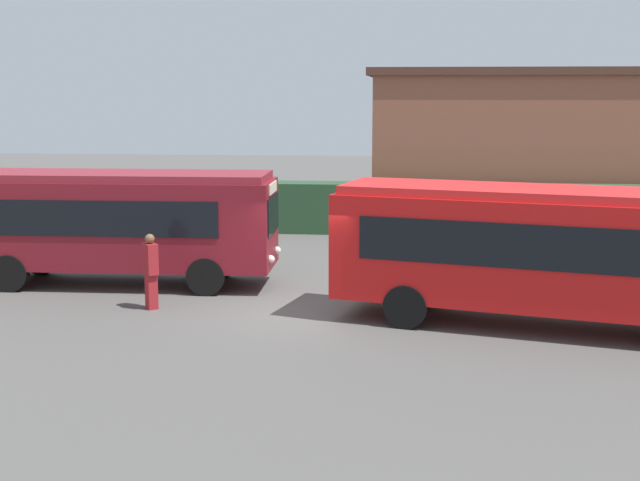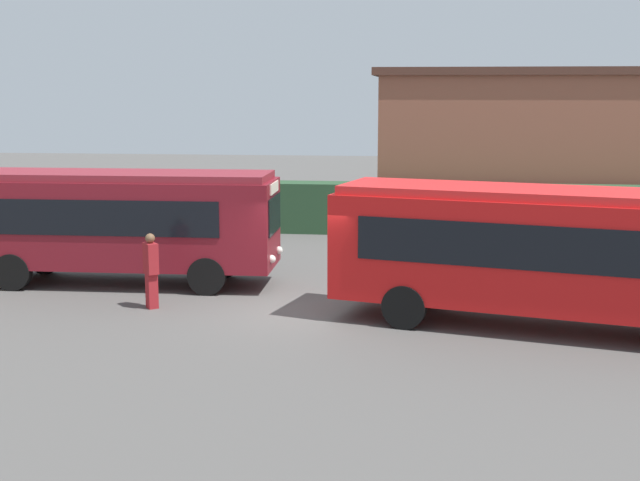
# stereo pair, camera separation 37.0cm
# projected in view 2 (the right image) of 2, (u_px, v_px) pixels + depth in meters

# --- Properties ---
(ground_plane) EXTENTS (100.29, 100.29, 0.00)m
(ground_plane) POSITION_uv_depth(u_px,v_px,m) (299.00, 312.00, 21.00)
(ground_plane) COLOR #514F4C
(bus_maroon) EXTENTS (8.69, 2.53, 3.10)m
(bus_maroon) POSITION_uv_depth(u_px,v_px,m) (120.00, 220.00, 23.72)
(bus_maroon) COLOR maroon
(bus_maroon) RESTS_ON ground_plane
(bus_red) EXTENTS (9.80, 4.68, 3.15)m
(bus_red) POSITION_uv_depth(u_px,v_px,m) (548.00, 249.00, 19.17)
(bus_red) COLOR red
(bus_red) RESTS_ON ground_plane
(person_left) EXTENTS (0.46, 0.49, 1.86)m
(person_left) POSITION_uv_depth(u_px,v_px,m) (151.00, 269.00, 21.17)
(person_left) COLOR maroon
(person_left) RESTS_ON ground_plane
(hedge_row) EXTENTS (62.15, 1.27, 1.87)m
(hedge_row) POSITION_uv_depth(u_px,v_px,m) (343.00, 208.00, 32.51)
(hedge_row) COLOR #27472C
(hedge_row) RESTS_ON ground_plane
(depot_building) EXTENTS (13.43, 8.11, 6.13)m
(depot_building) POSITION_uv_depth(u_px,v_px,m) (538.00, 144.00, 36.03)
(depot_building) COLOR brown
(depot_building) RESTS_ON ground_plane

